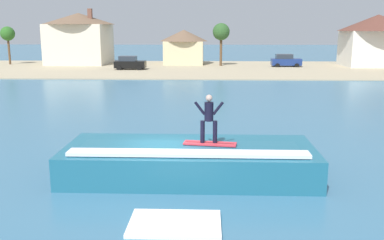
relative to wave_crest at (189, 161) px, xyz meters
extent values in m
plane|color=#386A88|center=(-0.94, -0.17, -0.61)|extent=(260.00, 260.00, 0.00)
cube|color=#1F6079|center=(0.00, 0.04, -0.04)|extent=(9.19, 3.72, 1.15)
cube|color=#1F6079|center=(0.00, -0.43, 0.60)|extent=(7.81, 1.67, 0.13)
cube|color=white|center=(0.00, -1.17, 0.63)|extent=(8.27, 0.67, 0.12)
cube|color=#D8333F|center=(0.75, -0.19, 0.72)|extent=(1.96, 0.77, 0.06)
cube|color=black|center=(0.75, -0.19, 0.74)|extent=(1.74, 0.29, 0.01)
cylinder|color=black|center=(0.48, -0.19, 1.15)|extent=(0.16, 0.16, 0.81)
cylinder|color=black|center=(0.93, -0.19, 1.15)|extent=(0.16, 0.16, 0.81)
cylinder|color=black|center=(0.71, -0.19, 1.90)|extent=(0.32, 0.32, 0.68)
sphere|color=tan|center=(0.71, -0.19, 2.39)|extent=(0.24, 0.24, 0.24)
cylinder|color=black|center=(0.38, -0.19, 2.02)|extent=(0.41, 0.10, 0.50)
cylinder|color=black|center=(1.03, -0.19, 2.02)|extent=(0.41, 0.10, 0.50)
cube|color=tan|center=(-0.94, 43.03, -0.55)|extent=(120.00, 25.28, 0.12)
cube|color=black|center=(-9.57, 40.90, 0.16)|extent=(4.01, 1.83, 0.90)
cube|color=#262D38|center=(-9.87, 40.90, 0.93)|extent=(2.20, 1.65, 0.64)
cylinder|color=black|center=(-8.26, 41.87, -0.29)|extent=(0.64, 0.22, 0.64)
cylinder|color=black|center=(-8.26, 39.94, -0.29)|extent=(0.64, 0.22, 0.64)
cylinder|color=black|center=(-10.87, 41.87, -0.29)|extent=(0.64, 0.22, 0.64)
cylinder|color=black|center=(-10.87, 39.94, -0.29)|extent=(0.64, 0.22, 0.64)
cube|color=navy|center=(11.58, 45.92, 0.16)|extent=(4.11, 1.81, 0.90)
cube|color=#262D38|center=(11.27, 45.92, 0.93)|extent=(2.26, 1.63, 0.64)
cylinder|color=black|center=(12.91, 46.88, -0.29)|extent=(0.64, 0.22, 0.64)
cylinder|color=black|center=(12.91, 44.97, -0.29)|extent=(0.64, 0.22, 0.64)
cylinder|color=black|center=(10.24, 46.88, -0.29)|extent=(0.64, 0.22, 0.64)
cylinder|color=black|center=(10.24, 44.97, -0.29)|extent=(0.64, 0.22, 0.64)
cube|color=beige|center=(-18.79, 49.89, 2.37)|extent=(8.49, 8.68, 5.97)
cone|color=brown|center=(-18.79, 49.89, 6.19)|extent=(10.76, 10.76, 1.67)
cube|color=brown|center=(-16.67, 48.58, 6.69)|extent=(0.60, 0.60, 1.80)
cube|color=silver|center=(24.33, 47.19, 1.91)|extent=(8.85, 6.86, 5.04)
cone|color=brown|center=(24.33, 47.19, 5.55)|extent=(10.97, 10.97, 2.25)
cube|color=beige|center=(-3.03, 49.74, 1.15)|extent=(5.73, 5.67, 3.52)
cone|color=brown|center=(-3.03, 49.74, 3.74)|extent=(7.11, 7.11, 1.66)
cylinder|color=brown|center=(-28.94, 48.14, 1.39)|extent=(0.32, 0.32, 4.00)
sphere|color=#295D20|center=(-28.94, 48.14, 4.01)|extent=(2.07, 2.07, 2.07)
cylinder|color=brown|center=(2.43, 46.91, 1.49)|extent=(0.36, 0.36, 4.20)
sphere|color=#2B5225|center=(2.43, 46.91, 4.31)|extent=(2.41, 2.41, 2.41)
cube|color=white|center=(-0.23, -4.10, -0.56)|extent=(2.58, 1.72, 0.10)
camera|label=1|loc=(0.68, -15.29, 4.82)|focal=40.25mm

